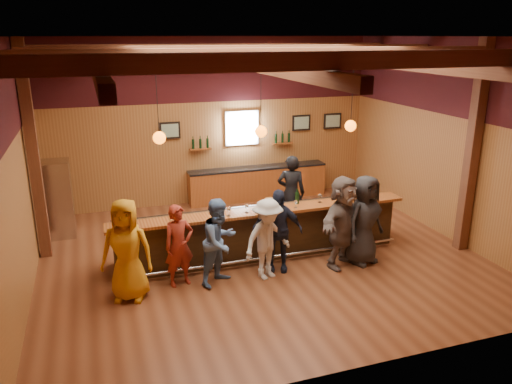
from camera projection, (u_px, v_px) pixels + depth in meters
room at (260, 105)px, 9.78m from camera, size 9.04×9.00×4.52m
bar_counter at (259, 231)px, 10.68m from camera, size 6.30×1.07×1.11m
back_bar_cabinet at (258, 183)px, 14.28m from camera, size 4.00×0.52×0.95m
window at (242, 128)px, 13.89m from camera, size 0.95×0.09×0.95m
framed_pictures at (271, 125)px, 14.13m from camera, size 5.35×0.05×0.45m
wine_shelves at (243, 144)px, 13.96m from camera, size 3.00×0.18×0.30m
pendant_lights at (261, 131)px, 9.88m from camera, size 4.24×0.24×1.37m
stainless_fridge at (57, 199)px, 11.53m from camera, size 0.70×0.70×1.80m
customer_orange at (127, 250)px, 8.72m from camera, size 1.06×0.86×1.87m
customer_redvest at (179, 246)px, 9.26m from camera, size 0.65×0.50×1.58m
customer_denim at (220, 242)px, 9.32m from camera, size 1.03×0.98×1.68m
customer_white at (267, 239)px, 9.52m from camera, size 1.18×0.91×1.61m
customer_navy at (277, 230)px, 9.83m from camera, size 1.07×0.71×1.70m
customer_brown at (343, 222)px, 10.01m from camera, size 1.80×1.36×1.90m
customer_dark at (365, 220)px, 10.13m from camera, size 1.06×0.86×1.87m
bartender at (291, 193)px, 11.93m from camera, size 0.79×0.66×1.84m
ice_bucket at (270, 204)px, 10.19m from camera, size 0.21×0.21×0.23m
bottle_a at (297, 198)px, 10.54m from camera, size 0.07×0.07×0.32m
bottle_b at (297, 198)px, 10.54m from camera, size 0.07×0.07×0.32m
glass_a at (128, 219)px, 9.34m from camera, size 0.08×0.08×0.19m
glass_b at (175, 213)px, 9.64m from camera, size 0.08×0.08×0.18m
glass_c at (179, 212)px, 9.65m from camera, size 0.09×0.09×0.20m
glass_d at (229, 210)px, 9.82m from camera, size 0.08×0.08×0.18m
glass_e at (247, 207)px, 10.00m from camera, size 0.08×0.08×0.19m
glass_f at (296, 202)px, 10.30m from camera, size 0.07×0.07×0.16m
glass_g at (320, 196)px, 10.62m from camera, size 0.08×0.08×0.19m
glass_h at (357, 194)px, 10.77m from camera, size 0.09×0.09×0.20m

